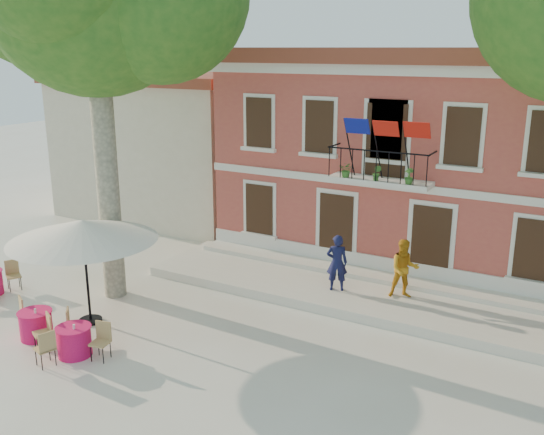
{
  "coord_description": "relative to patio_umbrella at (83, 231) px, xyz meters",
  "views": [
    {
      "loc": [
        8.14,
        -12.08,
        7.49
      ],
      "look_at": [
        -0.69,
        3.5,
        2.46
      ],
      "focal_mm": 40.0,
      "sensor_mm": 36.0,
      "label": 1
    }
  ],
  "objects": [
    {
      "name": "cafe_table_1",
      "position": [
        1.11,
        -1.61,
        -2.27
      ],
      "size": [
        1.79,
        1.83,
        0.95
      ],
      "color": "#E51556",
      "rests_on": "ground"
    },
    {
      "name": "pedestrian_orange",
      "position": [
        7.36,
        5.39,
        -1.51
      ],
      "size": [
        1.08,
        1.0,
        1.79
      ],
      "primitive_type": "imported",
      "rotation": [
        0.0,
        0.0,
        0.48
      ],
      "color": "#BF7D16",
      "rests_on": "terrace"
    },
    {
      "name": "patio_umbrella",
      "position": [
        0.0,
        0.0,
        0.0
      ],
      "size": [
        4.04,
        4.04,
        3.0
      ],
      "color": "black",
      "rests_on": "ground"
    },
    {
      "name": "pedestrian_navy",
      "position": [
        5.4,
        4.92,
        -1.52
      ],
      "size": [
        0.76,
        0.65,
        1.77
      ],
      "primitive_type": "imported",
      "rotation": [
        0.0,
        0.0,
        3.57
      ],
      "color": "#111439",
      "rests_on": "terrace"
    },
    {
      "name": "neighbor_west",
      "position": [
        -5.4,
        11.92,
        0.52
      ],
      "size": [
        9.4,
        9.4,
        6.4
      ],
      "color": "beige",
      "rests_on": "ground"
    },
    {
      "name": "cafe_table_0",
      "position": [
        -0.49,
        -1.44,
        -2.28
      ],
      "size": [
        1.9,
        1.26,
        0.95
      ],
      "color": "#E51556",
      "rests_on": "ground"
    },
    {
      "name": "terrace",
      "position": [
        6.1,
        5.32,
        -2.55
      ],
      "size": [
        14.0,
        3.4,
        0.3
      ],
      "primitive_type": "cube",
      "color": "silver",
      "rests_on": "ground"
    },
    {
      "name": "main_building",
      "position": [
        6.1,
        10.91,
        1.08
      ],
      "size": [
        13.5,
        9.59,
        7.5
      ],
      "color": "#B95142",
      "rests_on": "ground"
    },
    {
      "name": "ground",
      "position": [
        4.1,
        0.92,
        -2.7
      ],
      "size": [
        90.0,
        90.0,
        0.0
      ],
      "primitive_type": "plane",
      "color": "beige",
      "rests_on": "ground"
    }
  ]
}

